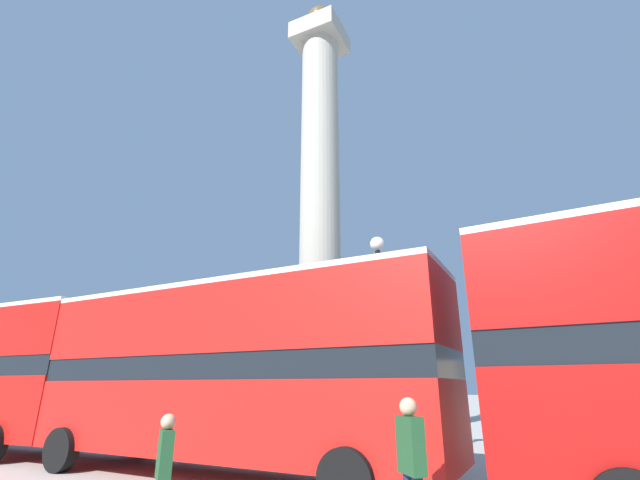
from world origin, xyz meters
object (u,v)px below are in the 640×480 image
(monument_column, at_px, (320,287))
(bus_c, at_px, (224,368))
(pedestrian_near_lamp, at_px, (163,471))
(pedestrian_by_plinth, at_px, (412,461))
(street_lamp, at_px, (381,328))
(equestrian_statue, at_px, (601,390))

(monument_column, xyz_separation_m, bus_c, (0.18, -5.66, -3.16))
(pedestrian_near_lamp, height_order, pedestrian_by_plinth, pedestrian_by_plinth)
(street_lamp, height_order, pedestrian_by_plinth, street_lamp)
(street_lamp, bearing_deg, monument_column, 139.27)
(monument_column, relative_size, equestrian_statue, 3.10)
(street_lamp, bearing_deg, pedestrian_near_lamp, -98.68)
(pedestrian_by_plinth, bearing_deg, pedestrian_near_lamp, -111.45)
(monument_column, bearing_deg, equestrian_statue, 19.65)
(bus_c, height_order, equestrian_statue, equestrian_statue)
(street_lamp, relative_size, pedestrian_by_plinth, 3.40)
(equestrian_statue, height_order, pedestrian_by_plinth, equestrian_statue)
(equestrian_statue, bearing_deg, monument_column, -157.10)
(monument_column, xyz_separation_m, equestrian_statue, (8.80, 3.14, -3.69))
(monument_column, xyz_separation_m, pedestrian_near_lamp, (2.26, -9.46, -4.68))
(bus_c, bearing_deg, monument_column, 93.41)
(pedestrian_near_lamp, bearing_deg, bus_c, 157.43)
(street_lamp, bearing_deg, bus_c, -137.41)
(monument_column, xyz_separation_m, street_lamp, (3.28, -2.82, -2.07))
(bus_c, height_order, pedestrian_near_lamp, bus_c)
(bus_c, height_order, street_lamp, street_lamp)
(pedestrian_by_plinth, bearing_deg, monument_column, 171.36)
(pedestrian_near_lamp, bearing_deg, pedestrian_by_plinth, 58.94)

